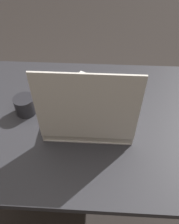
% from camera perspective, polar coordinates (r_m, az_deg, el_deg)
% --- Properties ---
extents(ground_plane, '(8.00, 8.00, 0.00)m').
position_cam_1_polar(ground_plane, '(1.65, -1.16, -19.48)').
color(ground_plane, '#2D2826').
extents(dining_table, '(1.13, 0.86, 0.76)m').
position_cam_1_polar(dining_table, '(1.09, -1.65, -4.67)').
color(dining_table, '#2D2D33').
rests_on(dining_table, ground_plane).
extents(donut_box, '(0.37, 0.33, 0.35)m').
position_cam_1_polar(donut_box, '(0.94, -0.05, 0.02)').
color(donut_box, white).
rests_on(donut_box, dining_table).
extents(coffee_mug, '(0.09, 0.09, 0.08)m').
position_cam_1_polar(coffee_mug, '(1.04, -16.48, 1.77)').
color(coffee_mug, '#232328').
rests_on(coffee_mug, dining_table).
extents(paper_napkin, '(0.16, 0.14, 0.01)m').
position_cam_1_polar(paper_napkin, '(1.22, -0.74, 8.76)').
color(paper_napkin, white).
rests_on(paper_napkin, dining_table).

